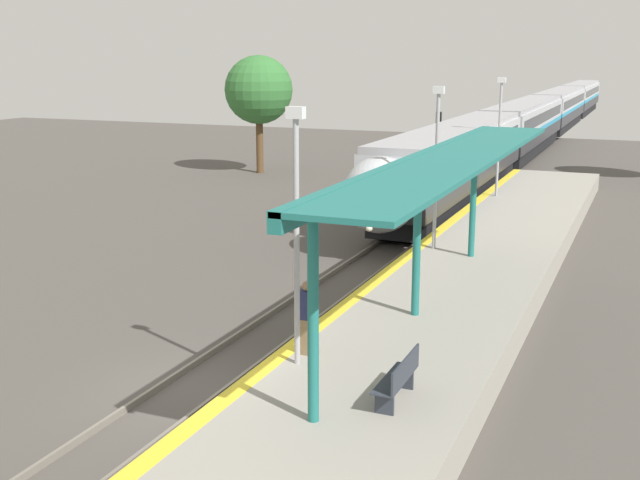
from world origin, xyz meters
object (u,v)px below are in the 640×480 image
platform_bench (399,378)px  lamppost_mid (437,157)px  lamppost_near (296,221)px  train (543,116)px  person_waiting (307,317)px  lamppost_far (499,129)px  railway_signal (438,142)px

platform_bench → lamppost_mid: (-2.56, 12.19, 2.61)m
lamppost_mid → lamppost_near: bearing=-90.0°
train → lamppost_near: size_ratio=16.46×
lamppost_mid → person_waiting: bearing=-90.1°
lamppost_mid → lamppost_far: 11.18m
lamppost_near → lamppost_far: (0.00, 22.35, 0.00)m
platform_bench → lamppost_far: 23.65m
lamppost_near → lamppost_far: same height
train → lamppost_far: size_ratio=16.46×
railway_signal → lamppost_near: (4.28, -28.02, 1.35)m
train → lamppost_near: 55.39m
train → platform_bench: train is taller
railway_signal → lamppost_near: bearing=-81.3°
railway_signal → lamppost_mid: 17.43m
platform_bench → lamppost_mid: bearing=101.9°
railway_signal → lamppost_mid: (4.28, -16.84, 1.35)m
platform_bench → lamppost_mid: 12.72m
platform_bench → person_waiting: 3.05m
lamppost_near → railway_signal: bearing=98.7°
lamppost_mid → lamppost_far: size_ratio=1.00×
lamppost_far → train: bearing=94.1°
train → lamppost_mid: lamppost_mid is taller
train → railway_signal: (-1.93, -27.29, 0.37)m
platform_bench → lamppost_far: size_ratio=0.31×
lamppost_near → lamppost_mid: same height
lamppost_mid → train: bearing=93.1°
train → railway_signal: railway_signal is taller
railway_signal → lamppost_near: lamppost_near is taller
platform_bench → lamppost_near: 3.79m
lamppost_mid → lamppost_far: same height
lamppost_mid → lamppost_far: (0.00, 11.18, 0.00)m
train → person_waiting: train is taller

